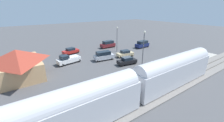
{
  "coord_description": "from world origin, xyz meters",
  "views": [
    {
      "loc": [
        -25.88,
        21.99,
        12.26
      ],
      "look_at": [
        -0.87,
        4.56,
        1.0
      ],
      "focal_mm": 23.14,
      "sensor_mm": 36.0,
      "label": 1
    }
  ],
  "objects_px": {
    "light_pole_lot_center": "(117,36)",
    "light_pole_near_platform": "(143,47)",
    "station_building": "(18,63)",
    "suv_silver": "(104,56)",
    "pedestrian_on_platform": "(175,62)",
    "pickup_white": "(68,59)",
    "sedan_tan": "(125,53)",
    "suv_maroon": "(108,44)",
    "suv_navy": "(142,44)",
    "sedan_red": "(71,51)",
    "sedan_black": "(127,61)",
    "pedestrian_waiting_far": "(174,61)"
  },
  "relations": [
    {
      "from": "pedestrian_on_platform",
      "to": "suv_silver",
      "type": "height_order",
      "value": "suv_silver"
    },
    {
      "from": "station_building",
      "to": "suv_silver",
      "type": "height_order",
      "value": "station_building"
    },
    {
      "from": "light_pole_lot_center",
      "to": "suv_navy",
      "type": "bearing_deg",
      "value": -96.49
    },
    {
      "from": "suv_silver",
      "to": "light_pole_near_platform",
      "type": "distance_m",
      "value": 11.42
    },
    {
      "from": "light_pole_lot_center",
      "to": "station_building",
      "type": "bearing_deg",
      "value": 97.61
    },
    {
      "from": "sedan_tan",
      "to": "sedan_black",
      "type": "bearing_deg",
      "value": 144.59
    },
    {
      "from": "sedan_black",
      "to": "sedan_red",
      "type": "bearing_deg",
      "value": 27.1
    },
    {
      "from": "pedestrian_on_platform",
      "to": "sedan_tan",
      "type": "relative_size",
      "value": 0.36
    },
    {
      "from": "suv_navy",
      "to": "light_pole_lot_center",
      "type": "height_order",
      "value": "light_pole_lot_center"
    },
    {
      "from": "sedan_black",
      "to": "suv_navy",
      "type": "bearing_deg",
      "value": -58.06
    },
    {
      "from": "light_pole_near_platform",
      "to": "pedestrian_on_platform",
      "type": "bearing_deg",
      "value": -110.99
    },
    {
      "from": "sedan_black",
      "to": "station_building",
      "type": "bearing_deg",
      "value": 72.67
    },
    {
      "from": "light_pole_lot_center",
      "to": "light_pole_near_platform",
      "type": "bearing_deg",
      "value": 162.71
    },
    {
      "from": "suv_silver",
      "to": "sedan_red",
      "type": "bearing_deg",
      "value": 27.36
    },
    {
      "from": "sedan_red",
      "to": "light_pole_lot_center",
      "type": "height_order",
      "value": "light_pole_lot_center"
    },
    {
      "from": "pedestrian_on_platform",
      "to": "light_pole_lot_center",
      "type": "distance_m",
      "value": 17.83
    },
    {
      "from": "suv_navy",
      "to": "light_pole_lot_center",
      "type": "bearing_deg",
      "value": 83.51
    },
    {
      "from": "pedestrian_waiting_far",
      "to": "sedan_red",
      "type": "relative_size",
      "value": 0.36
    },
    {
      "from": "pedestrian_waiting_far",
      "to": "suv_navy",
      "type": "relative_size",
      "value": 0.34
    },
    {
      "from": "sedan_tan",
      "to": "suv_navy",
      "type": "bearing_deg",
      "value": -69.01
    },
    {
      "from": "light_pole_lot_center",
      "to": "pedestrian_on_platform",
      "type": "bearing_deg",
      "value": -171.04
    },
    {
      "from": "sedan_black",
      "to": "suv_maroon",
      "type": "distance_m",
      "value": 15.71
    },
    {
      "from": "light_pole_near_platform",
      "to": "sedan_red",
      "type": "bearing_deg",
      "value": 20.88
    },
    {
      "from": "pedestrian_waiting_far",
      "to": "suv_silver",
      "type": "bearing_deg",
      "value": 38.77
    },
    {
      "from": "pedestrian_on_platform",
      "to": "pickup_white",
      "type": "bearing_deg",
      "value": 48.68
    },
    {
      "from": "suv_maroon",
      "to": "suv_silver",
      "type": "bearing_deg",
      "value": 141.75
    },
    {
      "from": "suv_maroon",
      "to": "pickup_white",
      "type": "xyz_separation_m",
      "value": [
        -6.8,
        15.48,
        -0.12
      ]
    },
    {
      "from": "suv_silver",
      "to": "light_pole_lot_center",
      "type": "bearing_deg",
      "value": -59.79
    },
    {
      "from": "pickup_white",
      "to": "station_building",
      "type": "bearing_deg",
      "value": 100.43
    },
    {
      "from": "suv_silver",
      "to": "light_pole_near_platform",
      "type": "relative_size",
      "value": 0.62
    },
    {
      "from": "station_building",
      "to": "suv_silver",
      "type": "relative_size",
      "value": 2.01
    },
    {
      "from": "pedestrian_waiting_far",
      "to": "pedestrian_on_platform",
      "type": "bearing_deg",
      "value": 159.88
    },
    {
      "from": "suv_navy",
      "to": "sedan_black",
      "type": "distance_m",
      "value": 16.38
    },
    {
      "from": "sedan_red",
      "to": "light_pole_near_platform",
      "type": "xyz_separation_m",
      "value": [
        -20.0,
        -7.63,
        4.29
      ]
    },
    {
      "from": "pedestrian_on_platform",
      "to": "sedan_red",
      "type": "bearing_deg",
      "value": 33.15
    },
    {
      "from": "sedan_tan",
      "to": "pickup_white",
      "type": "xyz_separation_m",
      "value": [
        3.62,
        14.1,
        0.15
      ]
    },
    {
      "from": "pedestrian_on_platform",
      "to": "suv_maroon",
      "type": "height_order",
      "value": "suv_maroon"
    },
    {
      "from": "sedan_tan",
      "to": "light_pole_near_platform",
      "type": "relative_size",
      "value": 0.57
    },
    {
      "from": "suv_navy",
      "to": "sedan_red",
      "type": "bearing_deg",
      "value": 73.18
    },
    {
      "from": "suv_navy",
      "to": "sedan_black",
      "type": "relative_size",
      "value": 1.06
    },
    {
      "from": "light_pole_lot_center",
      "to": "suv_silver",
      "type": "bearing_deg",
      "value": 120.21
    },
    {
      "from": "suv_navy",
      "to": "light_pole_near_platform",
      "type": "xyz_separation_m",
      "value": [
        -13.45,
        14.05,
        4.01
      ]
    },
    {
      "from": "sedan_black",
      "to": "suv_maroon",
      "type": "bearing_deg",
      "value": -17.18
    },
    {
      "from": "pedestrian_on_platform",
      "to": "sedan_black",
      "type": "height_order",
      "value": "pedestrian_on_platform"
    },
    {
      "from": "light_pole_lot_center",
      "to": "suv_maroon",
      "type": "bearing_deg",
      "value": -2.97
    },
    {
      "from": "suv_navy",
      "to": "light_pole_near_platform",
      "type": "bearing_deg",
      "value": 133.75
    },
    {
      "from": "suv_silver",
      "to": "suv_maroon",
      "type": "height_order",
      "value": "same"
    },
    {
      "from": "station_building",
      "to": "pickup_white",
      "type": "xyz_separation_m",
      "value": [
        1.79,
        -9.71,
        -1.77
      ]
    },
    {
      "from": "station_building",
      "to": "suv_maroon",
      "type": "height_order",
      "value": "station_building"
    },
    {
      "from": "suv_maroon",
      "to": "sedan_red",
      "type": "bearing_deg",
      "value": 89.03
    }
  ]
}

